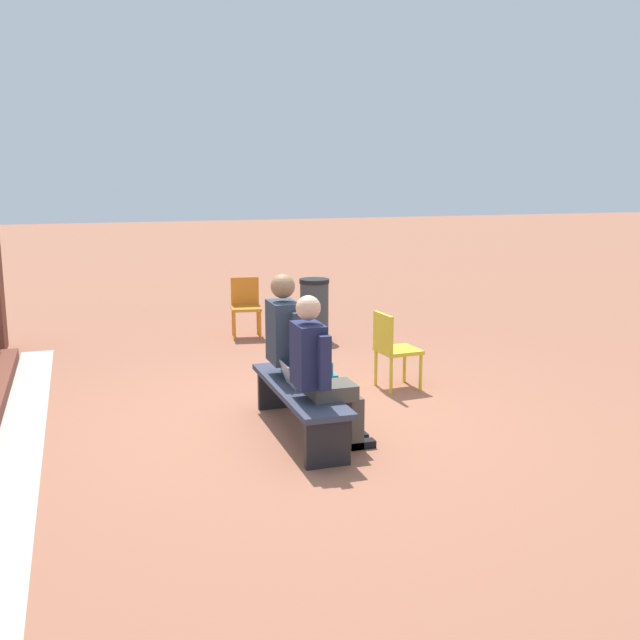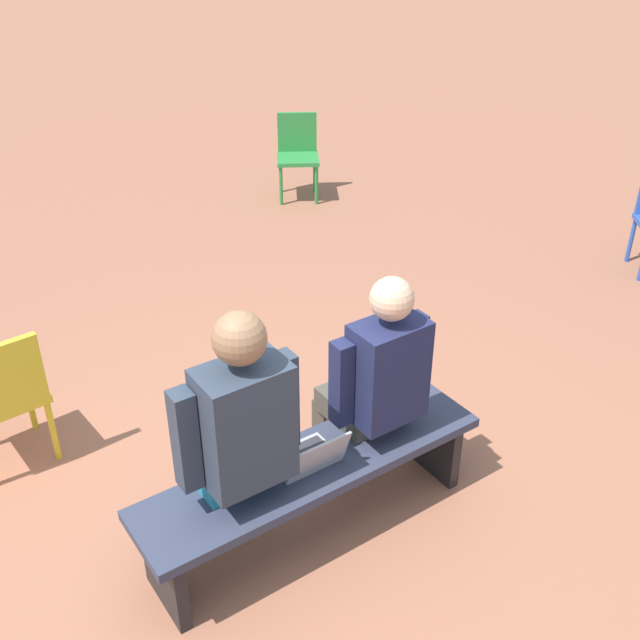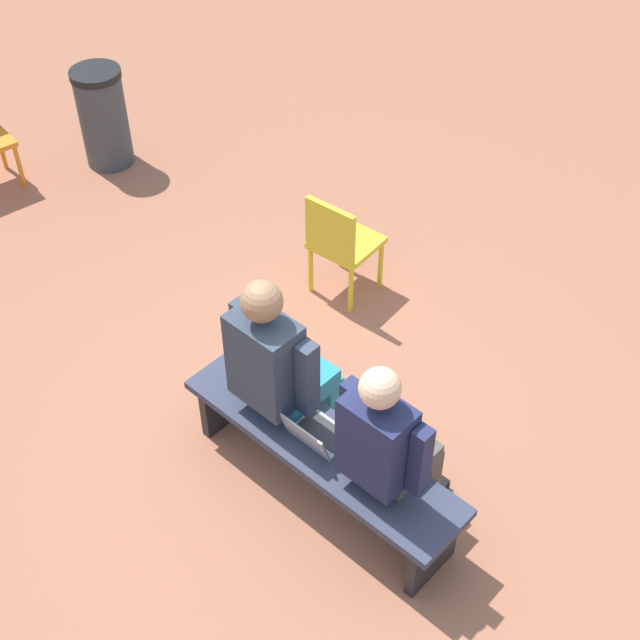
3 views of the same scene
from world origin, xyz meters
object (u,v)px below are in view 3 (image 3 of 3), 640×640
at_px(bench, 321,452).
at_px(laptop, 315,434).
at_px(person_student, 388,444).
at_px(litter_bin, 103,117).
at_px(person_adult, 280,365).
at_px(plastic_chair_by_pillar, 340,241).

xyz_separation_m(bench, laptop, (0.03, 0.01, 0.15)).
distance_m(person_student, litter_bin, 4.30).
height_order(person_student, litter_bin, person_student).
relative_size(laptop, litter_bin, 0.37).
xyz_separation_m(person_adult, laptop, (-0.34, 0.08, -0.25)).
xyz_separation_m(bench, plastic_chair_by_pillar, (1.08, -1.37, 0.13)).
bearing_deg(person_adult, plastic_chair_by_pillar, -61.32).
distance_m(bench, person_student, 0.55).
distance_m(laptop, litter_bin, 3.89).
relative_size(person_adult, plastic_chair_by_pillar, 1.68).
bearing_deg(plastic_chair_by_pillar, person_adult, 118.68).
bearing_deg(person_adult, laptop, 166.30).
relative_size(person_student, plastic_chair_by_pillar, 1.59).
distance_m(person_student, laptop, 0.50).
relative_size(person_adult, laptop, 4.42).
distance_m(laptop, plastic_chair_by_pillar, 1.74).
xyz_separation_m(laptop, litter_bin, (3.66, -1.33, -0.07)).
bearing_deg(plastic_chair_by_pillar, laptop, 127.30).
xyz_separation_m(person_student, plastic_chair_by_pillar, (1.49, -1.30, -0.23)).
height_order(person_adult, litter_bin, person_adult).
distance_m(person_adult, litter_bin, 3.56).
height_order(person_student, person_adult, person_adult).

